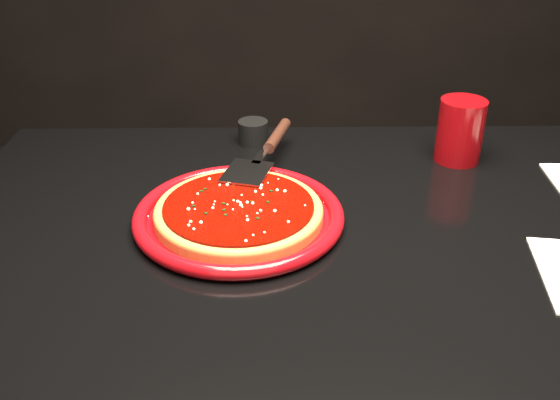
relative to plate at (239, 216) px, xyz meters
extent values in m
cylinder|color=maroon|center=(0.00, 0.00, 0.00)|extent=(0.40, 0.40, 0.02)
cylinder|color=brown|center=(0.00, 0.00, 0.00)|extent=(0.32, 0.32, 0.01)
torus|color=brown|center=(0.00, 0.00, 0.01)|extent=(0.32, 0.32, 0.02)
cylinder|color=#6E0600|center=(0.00, 0.00, 0.01)|extent=(0.28, 0.28, 0.01)
cylinder|color=maroon|center=(0.37, 0.21, 0.04)|extent=(0.08, 0.08, 0.11)
cylinder|color=black|center=(0.01, 0.29, 0.01)|extent=(0.06, 0.06, 0.04)
camera|label=1|loc=(0.05, -0.78, 0.46)|focal=40.00mm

